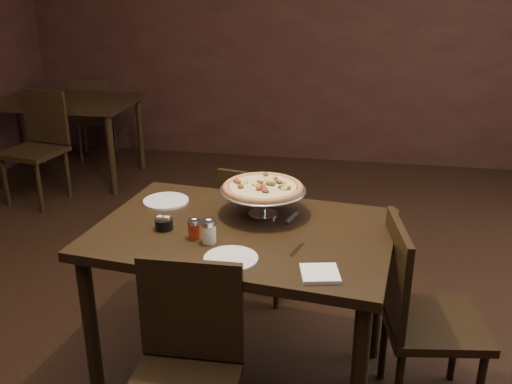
# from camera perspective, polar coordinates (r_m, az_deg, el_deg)

# --- Properties ---
(room) EXTENTS (6.04, 7.04, 2.84)m
(room) POSITION_cam_1_polar(r_m,az_deg,el_deg) (2.38, 0.95, 9.95)
(room) COLOR black
(room) RESTS_ON ground
(dining_table) EXTENTS (1.38, 1.00, 0.81)m
(dining_table) POSITION_cam_1_polar(r_m,az_deg,el_deg) (2.56, -1.31, -5.88)
(dining_table) COLOR black
(dining_table) RESTS_ON ground
(background_table) EXTENTS (1.21, 0.81, 0.76)m
(background_table) POSITION_cam_1_polar(r_m,az_deg,el_deg) (5.59, -18.25, 7.76)
(background_table) COLOR black
(background_table) RESTS_ON ground
(pizza_stand) EXTENTS (0.40, 0.40, 0.16)m
(pizza_stand) POSITION_cam_1_polar(r_m,az_deg,el_deg) (2.60, 0.68, 0.41)
(pizza_stand) COLOR #AFAFB6
(pizza_stand) RESTS_ON dining_table
(parmesan_shaker) EXTENTS (0.06, 0.06, 0.11)m
(parmesan_shaker) POSITION_cam_1_polar(r_m,az_deg,el_deg) (2.38, -4.74, -3.89)
(parmesan_shaker) COLOR beige
(parmesan_shaker) RESTS_ON dining_table
(pepper_flake_shaker) EXTENTS (0.05, 0.05, 0.10)m
(pepper_flake_shaker) POSITION_cam_1_polar(r_m,az_deg,el_deg) (2.43, -6.19, -3.64)
(pepper_flake_shaker) COLOR maroon
(pepper_flake_shaker) RESTS_ON dining_table
(packet_caddy) EXTENTS (0.08, 0.08, 0.06)m
(packet_caddy) POSITION_cam_1_polar(r_m,az_deg,el_deg) (2.53, -9.20, -3.15)
(packet_caddy) COLOR black
(packet_caddy) RESTS_ON dining_table
(napkin_stack) EXTENTS (0.17, 0.17, 0.01)m
(napkin_stack) POSITION_cam_1_polar(r_m,az_deg,el_deg) (2.16, 6.41, -8.11)
(napkin_stack) COLOR white
(napkin_stack) RESTS_ON dining_table
(plate_left) EXTENTS (0.22, 0.22, 0.01)m
(plate_left) POSITION_cam_1_polar(r_m,az_deg,el_deg) (2.83, -9.00, -0.89)
(plate_left) COLOR silver
(plate_left) RESTS_ON dining_table
(plate_near) EXTENTS (0.22, 0.22, 0.01)m
(plate_near) POSITION_cam_1_polar(r_m,az_deg,el_deg) (2.26, -2.52, -6.67)
(plate_near) COLOR silver
(plate_near) RESTS_ON dining_table
(serving_spatula) EXTENTS (0.14, 0.14, 0.02)m
(serving_spatula) POSITION_cam_1_polar(r_m,az_deg,el_deg) (2.30, 3.62, -2.66)
(serving_spatula) COLOR #AFAFB6
(serving_spatula) RESTS_ON pizza_stand
(chair_far) EXTENTS (0.47, 0.47, 0.83)m
(chair_far) POSITION_cam_1_polar(r_m,az_deg,el_deg) (3.36, 0.18, -3.61)
(chair_far) COLOR black
(chair_far) RESTS_ON ground
(chair_near) EXTENTS (0.42, 0.42, 0.87)m
(chair_near) POSITION_cam_1_polar(r_m,az_deg,el_deg) (2.25, -7.14, -17.09)
(chair_near) COLOR black
(chair_near) RESTS_ON ground
(chair_side) EXTENTS (0.48, 0.48, 0.90)m
(chair_side) POSITION_cam_1_polar(r_m,az_deg,el_deg) (2.62, 15.99, -11.41)
(chair_side) COLOR black
(chair_side) RESTS_ON ground
(bg_chair_far) EXTENTS (0.50, 0.50, 0.85)m
(bg_chair_far) POSITION_cam_1_polar(r_m,az_deg,el_deg) (6.19, -15.87, 7.41)
(bg_chair_far) COLOR black
(bg_chair_far) RESTS_ON ground
(bg_chair_near) EXTENTS (0.51, 0.51, 0.94)m
(bg_chair_near) POSITION_cam_1_polar(r_m,az_deg,el_deg) (5.17, -20.92, 4.66)
(bg_chair_near) COLOR black
(bg_chair_near) RESTS_ON ground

